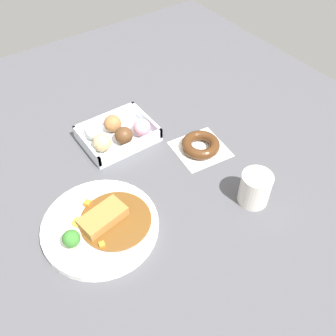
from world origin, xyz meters
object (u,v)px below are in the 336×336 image
at_px(curry_plate, 101,225).
at_px(donut_box, 116,134).
at_px(coffee_mug, 255,188).
at_px(chocolate_ring_donut, 201,145).

height_order(curry_plate, donut_box, curry_plate).
height_order(curry_plate, coffee_mug, coffee_mug).
distance_m(curry_plate, donut_box, 0.30).
relative_size(curry_plate, chocolate_ring_donut, 1.77).
distance_m(curry_plate, coffee_mug, 0.38).
bearing_deg(donut_box, chocolate_ring_donut, -43.64).
bearing_deg(chocolate_ring_donut, curry_plate, -167.55).
xyz_separation_m(chocolate_ring_donut, coffee_mug, (-0.01, -0.22, 0.03)).
bearing_deg(coffee_mug, curry_plate, 158.34).
relative_size(donut_box, coffee_mug, 2.35).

